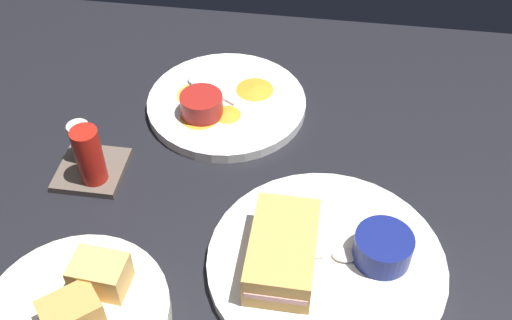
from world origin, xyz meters
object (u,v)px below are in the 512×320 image
(ramekin_dark_sauce, at_px, (383,247))
(plate_chips_companion, at_px, (227,104))
(bread_basket_rear, at_px, (79,314))
(plate_sandwich_main, at_px, (326,261))
(condiment_caddy, at_px, (88,157))
(sandwich_half_near, at_px, (283,251))
(spoon_by_gravy_ramekin, at_px, (203,84))
(spoon_by_dark_ramekin, at_px, (335,255))
(ramekin_light_gravy, at_px, (201,104))

(ramekin_dark_sauce, relative_size, plate_chips_companion, 0.29)
(plate_chips_companion, distance_m, bread_basket_rear, 0.40)
(plate_sandwich_main, relative_size, bread_basket_rear, 1.39)
(plate_chips_companion, bearing_deg, condiment_caddy, 136.60)
(sandwich_half_near, xyz_separation_m, spoon_by_gravy_ramekin, (0.32, 0.16, -0.02))
(plate_chips_companion, relative_size, spoon_by_gravy_ramekin, 2.67)
(condiment_caddy, bearing_deg, sandwich_half_near, -113.57)
(sandwich_half_near, distance_m, condiment_caddy, 0.30)
(sandwich_half_near, distance_m, ramekin_dark_sauce, 0.12)
(spoon_by_gravy_ramekin, bearing_deg, spoon_by_dark_ramekin, -143.23)
(sandwich_half_near, height_order, bread_basket_rear, bread_basket_rear)
(sandwich_half_near, relative_size, plate_chips_companion, 0.55)
(spoon_by_gravy_ramekin, bearing_deg, bread_basket_rear, 172.86)
(sandwich_half_near, height_order, plate_chips_companion, sandwich_half_near)
(plate_chips_companion, bearing_deg, ramekin_light_gravy, 140.19)
(spoon_by_gravy_ramekin, bearing_deg, plate_chips_companion, -122.29)
(ramekin_light_gravy, bearing_deg, plate_sandwich_main, -139.52)
(bread_basket_rear, height_order, condiment_caddy, condiment_caddy)
(ramekin_dark_sauce, relative_size, condiment_caddy, 0.74)
(spoon_by_dark_ramekin, xyz_separation_m, condiment_caddy, (0.10, 0.34, 0.01))
(plate_sandwich_main, distance_m, ramekin_dark_sauce, 0.07)
(ramekin_dark_sauce, relative_size, spoon_by_gravy_ramekin, 0.77)
(condiment_caddy, bearing_deg, spoon_by_dark_ramekin, -106.98)
(plate_sandwich_main, distance_m, sandwich_half_near, 0.06)
(spoon_by_dark_ramekin, relative_size, condiment_caddy, 1.05)
(ramekin_dark_sauce, xyz_separation_m, spoon_by_gravy_ramekin, (0.29, 0.28, -0.02))
(ramekin_dark_sauce, bearing_deg, bread_basket_rear, 111.13)
(ramekin_dark_sauce, xyz_separation_m, condiment_caddy, (0.10, 0.39, -0.00))
(sandwich_half_near, height_order, spoon_by_gravy_ramekin, sandwich_half_near)
(bread_basket_rear, bearing_deg, ramekin_light_gravy, -10.40)
(sandwich_half_near, relative_size, ramekin_light_gravy, 2.11)
(sandwich_half_near, height_order, condiment_caddy, condiment_caddy)
(plate_sandwich_main, distance_m, condiment_caddy, 0.35)
(plate_sandwich_main, height_order, sandwich_half_near, sandwich_half_near)
(ramekin_dark_sauce, bearing_deg, ramekin_light_gravy, 49.50)
(ramekin_dark_sauce, bearing_deg, sandwich_half_near, 102.49)
(spoon_by_dark_ramekin, bearing_deg, sandwich_half_near, 106.19)
(plate_sandwich_main, bearing_deg, ramekin_light_gravy, 40.48)
(plate_sandwich_main, xyz_separation_m, ramekin_dark_sauce, (0.01, -0.06, 0.03))
(plate_sandwich_main, xyz_separation_m, condiment_caddy, (0.10, 0.33, 0.03))
(condiment_caddy, bearing_deg, ramekin_dark_sauce, -103.63)
(spoon_by_dark_ramekin, distance_m, spoon_by_gravy_ramekin, 0.37)
(plate_chips_companion, bearing_deg, ramekin_dark_sauce, -138.25)
(spoon_by_dark_ramekin, xyz_separation_m, plate_chips_companion, (0.27, 0.18, -0.01))
(spoon_by_gravy_ramekin, height_order, condiment_caddy, condiment_caddy)
(sandwich_half_near, bearing_deg, plate_chips_companion, 22.39)
(ramekin_light_gravy, bearing_deg, spoon_by_gravy_ramekin, 11.19)
(plate_sandwich_main, bearing_deg, condiment_caddy, 72.36)
(spoon_by_dark_ramekin, distance_m, bread_basket_rear, 0.30)
(plate_chips_companion, height_order, ramekin_light_gravy, ramekin_light_gravy)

